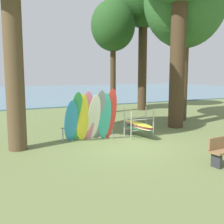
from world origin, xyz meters
name	(u,v)px	position (x,y,z in m)	size (l,w,h in m)	color
ground_plane	(126,146)	(0.00, 0.00, 0.00)	(80.00, 80.00, 0.00)	olive
lake_water	(19,93)	(0.00, 30.34, 0.05)	(80.00, 36.00, 0.10)	slate
tree_mid_behind	(143,1)	(6.02, 8.62, 7.80)	(3.61, 3.61, 10.10)	#42301E
tree_far_left_back	(185,1)	(5.67, 3.72, 6.67)	(4.56, 4.56, 9.37)	#4C3823
tree_far_right_back	(113,27)	(3.56, 8.51, 5.86)	(3.00, 3.00, 7.66)	#42301E
leaning_board_pile	(91,117)	(-0.96, 1.16, 1.00)	(2.19, 1.15, 2.15)	#2D8ED1
board_storage_rack	(138,125)	(1.22, 1.17, 0.50)	(1.15, 2.13, 1.25)	#9EA0A5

